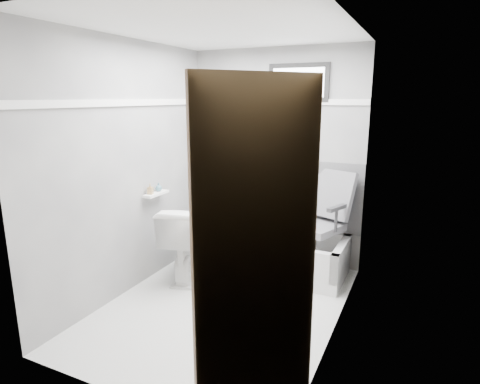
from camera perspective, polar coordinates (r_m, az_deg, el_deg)
The scene contains 19 objects.
floor at distance 3.84m, azimuth -2.30°, elevation -15.82°, with size 2.60×2.60×0.00m, color white.
ceiling at distance 3.40m, azimuth -2.70°, elevation 22.32°, with size 2.60×2.60×0.00m, color silver.
wall_back at distance 4.59m, azimuth 5.04°, elevation 4.90°, with size 2.00×0.02×2.40m, color slate.
wall_front at distance 2.38m, azimuth -17.13°, elevation -3.60°, with size 2.00×0.02×2.40m, color slate.
wall_left at distance 3.97m, azimuth -15.40°, elevation 3.16°, with size 0.02×2.60×2.40m, color slate.
wall_right at distance 3.10m, azimuth 14.17°, elevation 0.45°, with size 0.02×2.60×2.40m, color slate.
bathtub at distance 4.46m, azimuth 5.06°, elevation -8.55°, with size 1.50×0.70×0.42m, color silver, non-canonical shape.
office_chair at distance 4.26m, azimuth 10.60°, elevation -3.90°, with size 0.58×0.58×1.01m, color slate, non-canonical shape.
toilet at distance 4.28m, azimuth -7.29°, elevation -6.99°, with size 0.45×0.80×0.78m, color white.
door at distance 1.99m, azimuth 5.85°, elevation -12.66°, with size 0.78×0.78×2.00m, color brown, non-canonical shape.
window at distance 4.45m, azimuth 8.32°, elevation 15.14°, with size 0.66×0.04×0.40m, color black, non-canonical shape.
backerboard at distance 4.58m, azimuth 7.83°, elevation -0.29°, with size 1.50×0.02×0.78m, color #4C4C4F.
trim_back at distance 4.53m, azimuth 5.15°, elevation 12.66°, with size 2.00×0.02×0.06m, color white.
trim_left at distance 3.91m, azimuth -15.82°, elevation 12.12°, with size 0.02×2.60×0.06m, color white.
pole at distance 4.42m, azimuth 3.06°, elevation 2.64°, with size 0.02×0.02×1.95m, color white.
shelf at distance 4.22m, azimuth -11.83°, elevation -0.24°, with size 0.10×0.32×0.03m, color white.
soap_bottle_a at distance 4.15m, azimuth -12.65°, elevation 0.42°, with size 0.05×0.05×0.11m, color #A58452.
soap_bottle_b at distance 4.26m, azimuth -11.50°, elevation 0.72°, with size 0.07×0.07×0.09m, color #446F7E.
faucet at distance 4.78m, azimuth 2.50°, elevation -2.72°, with size 0.26×0.10×0.16m, color silver, non-canonical shape.
Camera 1 is at (1.55, -2.97, 1.87)m, focal length 30.00 mm.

